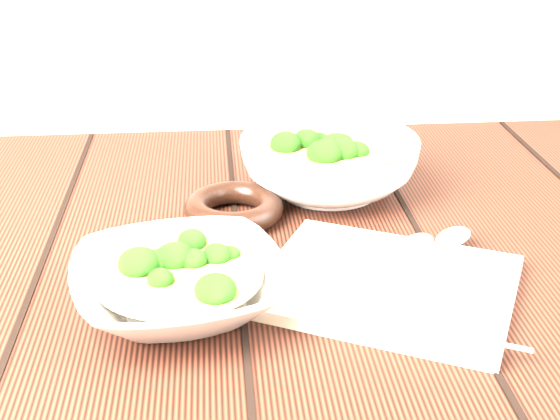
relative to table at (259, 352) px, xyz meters
name	(u,v)px	position (x,y,z in m)	size (l,w,h in m)	color
table	(259,352)	(0.00, 0.00, 0.00)	(1.20, 0.80, 0.75)	#3B1A11
soup_bowl_front	(179,284)	(-0.08, -0.09, 0.15)	(0.22, 0.22, 0.05)	silver
soup_bowl_back	(329,162)	(0.10, 0.16, 0.16)	(0.22, 0.22, 0.08)	silver
trivet	(234,208)	(-0.02, 0.09, 0.13)	(0.11, 0.11, 0.03)	black
napkin	(387,285)	(0.12, -0.08, 0.13)	(0.23, 0.19, 0.01)	beige
spoon_left	(399,258)	(0.14, -0.05, 0.14)	(0.14, 0.16, 0.01)	beige
spoon_right	(436,250)	(0.18, -0.03, 0.14)	(0.14, 0.15, 0.01)	beige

